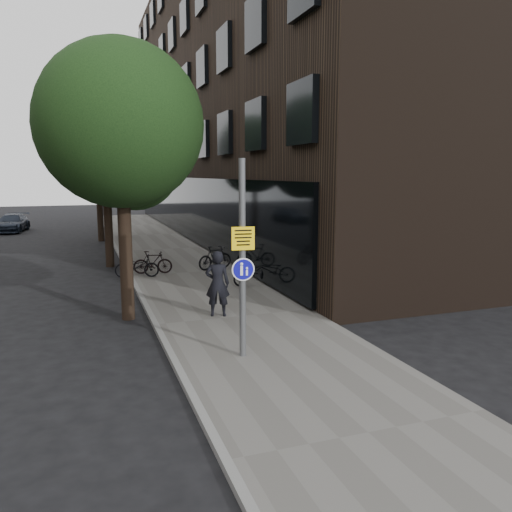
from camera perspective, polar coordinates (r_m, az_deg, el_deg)
name	(u,v)px	position (r m, az deg, el deg)	size (l,w,h in m)	color
ground	(273,364)	(10.91, 1.99, -12.26)	(120.00, 120.00, 0.00)	black
sidewalk	(188,274)	(20.22, -7.73, -2.01)	(4.50, 60.00, 0.12)	#5C5A55
curb_edge	(131,277)	(19.90, -14.09, -2.38)	(0.15, 60.00, 0.13)	slate
building_right_dark_brick	(272,97)	(34.09, 1.89, 17.75)	(12.00, 40.00, 18.00)	black
street_tree_near	(123,133)	(14.17, -14.97, 13.47)	(4.40, 4.40, 7.50)	black
street_tree_mid	(106,148)	(22.63, -16.75, 11.74)	(5.00, 5.00, 7.80)	black
street_tree_far	(98,155)	(31.62, -17.58, 10.91)	(5.00, 5.00, 7.80)	black
signpost	(242,259)	(10.49, -1.57, -0.35)	(0.49, 0.14, 4.22)	#595B5E
pedestrian	(217,284)	(13.79, -4.43, -3.16)	(0.67, 0.44, 1.83)	black
parked_bike_facade_near	(253,272)	(17.79, -0.29, -1.79)	(0.61, 1.74, 0.92)	black
parked_bike_facade_far	(215,258)	(20.67, -4.69, -0.17)	(0.46, 1.62, 0.98)	black
parked_bike_curb_near	(137,266)	(19.50, -13.47, -1.14)	(0.57, 1.65, 0.87)	black
parked_bike_curb_far	(153,262)	(20.08, -11.72, -0.71)	(0.43, 1.51, 0.91)	black
parked_car_far	(12,223)	(39.05, -26.12, 3.41)	(1.73, 4.26, 1.24)	#1B2230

